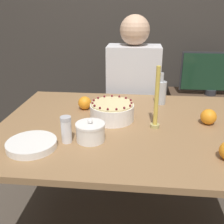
% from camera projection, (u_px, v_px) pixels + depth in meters
% --- Properties ---
extents(wall_behind, '(8.00, 0.05, 2.60)m').
position_uv_depth(wall_behind, '(137.00, 10.00, 2.48)').
color(wall_behind, '#38332D').
rests_on(wall_behind, ground_plane).
extents(dining_table, '(1.40, 1.02, 0.75)m').
position_uv_depth(dining_table, '(129.00, 142.00, 1.44)').
color(dining_table, '#936D47').
rests_on(dining_table, ground_plane).
extents(cake, '(0.24, 0.24, 0.11)m').
position_uv_depth(cake, '(112.00, 111.00, 1.44)').
color(cake, white).
rests_on(cake, dining_table).
extents(sugar_bowl, '(0.14, 0.14, 0.11)m').
position_uv_depth(sugar_bowl, '(90.00, 132.00, 1.22)').
color(sugar_bowl, white).
rests_on(sugar_bowl, dining_table).
extents(sugar_shaker, '(0.05, 0.05, 0.13)m').
position_uv_depth(sugar_shaker, '(66.00, 129.00, 1.19)').
color(sugar_shaker, white).
rests_on(sugar_shaker, dining_table).
extents(plate_stack, '(0.22, 0.22, 0.03)m').
position_uv_depth(plate_stack, '(32.00, 144.00, 1.16)').
color(plate_stack, white).
rests_on(plate_stack, dining_table).
extents(candle, '(0.05, 0.05, 0.32)m').
position_uv_depth(candle, '(156.00, 103.00, 1.31)').
color(candle, tan).
rests_on(candle, dining_table).
extents(bottle, '(0.07, 0.07, 0.20)m').
position_uv_depth(bottle, '(161.00, 92.00, 1.66)').
color(bottle, '#B2B7BC').
rests_on(bottle, dining_table).
extents(orange_fruit_1, '(0.08, 0.08, 0.08)m').
position_uv_depth(orange_fruit_1, '(208.00, 117.00, 1.39)').
color(orange_fruit_1, orange).
rests_on(orange_fruit_1, dining_table).
extents(orange_fruit_2, '(0.08, 0.08, 0.08)m').
position_uv_depth(orange_fruit_2, '(85.00, 103.00, 1.59)').
color(orange_fruit_2, orange).
rests_on(orange_fruit_2, dining_table).
extents(person_man_blue_shirt, '(0.40, 0.34, 1.28)m').
position_uv_depth(person_man_blue_shirt, '(132.00, 108.00, 2.12)').
color(person_man_blue_shirt, '#473D33').
rests_on(person_man_blue_shirt, ground_plane).
extents(side_cabinet, '(0.73, 0.46, 0.57)m').
position_uv_depth(side_cabinet, '(206.00, 123.00, 2.54)').
color(side_cabinet, '#4C3828').
rests_on(side_cabinet, ground_plane).
extents(tv_monitor, '(0.58, 0.10, 0.39)m').
position_uv_depth(tv_monitor, '(213.00, 73.00, 2.36)').
color(tv_monitor, '#2D2D33').
rests_on(tv_monitor, side_cabinet).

